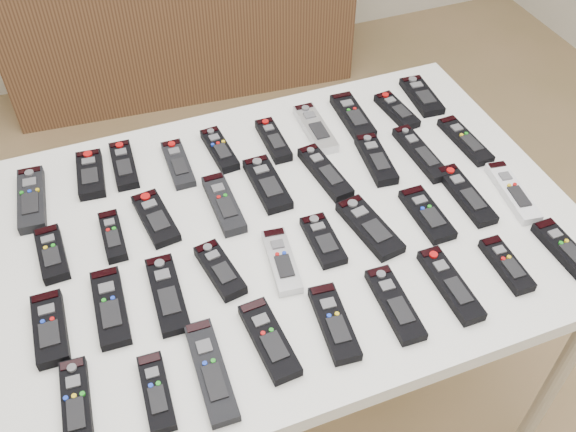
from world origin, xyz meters
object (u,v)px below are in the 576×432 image
object	(u,v)px
remote_6	(315,129)
remote_23	(282,261)
remote_26	(427,214)
remote_13	(224,204)
remote_35	(450,285)
remote_7	(353,116)
remote_9	(422,96)
remote_14	(267,184)
remote_24	(323,240)
remote_19	(50,328)
remote_29	(76,404)
remote_3	(178,164)
remote_18	(465,140)
remote_27	(466,195)
remote_12	(156,218)
remote_21	(167,294)
remote_20	(110,307)
remote_37	(564,249)
remote_11	(113,236)
remote_10	(52,254)
remote_31	(211,371)
remote_22	(220,270)
remote_17	(420,153)
remote_15	(325,173)
remote_36	(506,265)
remote_2	(124,165)
remote_4	(220,150)
remote_30	(156,392)
remote_32	(269,340)
remote_16	(376,159)
remote_25	(370,227)
remote_33	(334,323)
sideboard	(178,9)
remote_1	(91,174)
remote_8	(397,111)
remote_0	(32,199)
table	(288,240)

from	to	relation	value
remote_6	remote_23	distance (m)	0.44
remote_6	remote_26	xyz separation A→B (m)	(0.11, -0.36, -0.00)
remote_13	remote_35	world-z (taller)	remote_13
remote_7	remote_9	size ratio (longest dim) A/B	1.11
remote_14	remote_23	distance (m)	0.23
remote_6	remote_24	size ratio (longest dim) A/B	1.32
remote_19	remote_29	size ratio (longest dim) A/B	0.93
remote_3	remote_24	distance (m)	0.42
remote_7	remote_18	xyz separation A→B (m)	(0.22, -0.19, -0.00)
remote_7	remote_24	distance (m)	0.44
remote_13	remote_27	size ratio (longest dim) A/B	0.95
remote_12	remote_21	distance (m)	0.21
remote_18	remote_20	bearing A→B (deg)	-170.39
remote_26	remote_37	bearing A→B (deg)	-41.85
remote_11	remote_10	bearing A→B (deg)	-176.30
remote_26	remote_31	world-z (taller)	same
remote_12	remote_37	bearing A→B (deg)	-34.02
remote_24	remote_29	bearing A→B (deg)	-158.71
remote_21	remote_22	xyz separation A→B (m)	(0.11, 0.02, 0.00)
remote_17	remote_15	bearing A→B (deg)	174.67
remote_18	remote_36	world-z (taller)	remote_36
remote_2	remote_4	distance (m)	0.23
remote_18	remote_30	size ratio (longest dim) A/B	1.21
remote_32	remote_15	bearing A→B (deg)	50.36
remote_22	remote_37	bearing A→B (deg)	-25.73
remote_13	remote_16	xyz separation A→B (m)	(0.38, 0.01, -0.00)
remote_25	remote_33	distance (m)	0.26
remote_24	remote_33	distance (m)	0.21
remote_20	remote_25	xyz separation A→B (m)	(0.56, 0.01, 0.00)
remote_25	remote_27	size ratio (longest dim) A/B	0.94
remote_9	remote_36	xyz separation A→B (m)	(-0.13, -0.58, 0.00)
sideboard	remote_7	bearing A→B (deg)	-79.96
remote_27	remote_36	distance (m)	0.21
remote_4	remote_29	bearing A→B (deg)	-131.03
remote_32	remote_33	world-z (taller)	same
remote_33	remote_10	bearing A→B (deg)	147.74
remote_6	remote_21	size ratio (longest dim) A/B	0.98
remote_26	remote_32	distance (m)	0.47
remote_13	remote_27	world-z (taller)	remote_13
remote_20	remote_6	bearing A→B (deg)	34.98
remote_9	remote_19	bearing A→B (deg)	-153.86
remote_29	remote_1	bearing A→B (deg)	82.69
remote_8	remote_35	xyz separation A→B (m)	(-0.17, -0.55, 0.00)
remote_1	remote_0	bearing A→B (deg)	-159.43
remote_10	remote_35	distance (m)	0.81
remote_10	remote_13	size ratio (longest dim) A/B	0.80
remote_10	remote_22	bearing A→B (deg)	-29.84
remote_13	remote_14	world-z (taller)	remote_13
table	remote_8	size ratio (longest dim) A/B	8.34
remote_14	remote_33	xyz separation A→B (m)	(-0.01, -0.41, 0.00)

